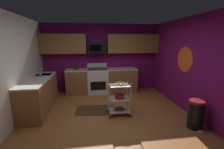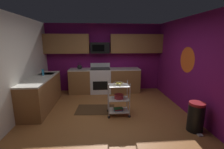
% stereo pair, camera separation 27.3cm
% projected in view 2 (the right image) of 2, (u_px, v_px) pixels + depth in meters
% --- Properties ---
extents(floor, '(4.40, 4.80, 0.04)m').
position_uv_depth(floor, '(108.00, 118.00, 4.11)').
color(floor, '#995B2D').
rests_on(floor, ground).
extents(wall_back, '(4.52, 0.06, 2.60)m').
position_uv_depth(wall_back, '(104.00, 58.00, 6.20)').
color(wall_back, '#6B1156').
rests_on(wall_back, ground).
extents(wall_left, '(0.06, 4.80, 2.60)m').
position_uv_depth(wall_left, '(12.00, 70.00, 3.66)').
color(wall_left, silver).
rests_on(wall_left, ground).
extents(wall_right, '(0.06, 4.80, 2.60)m').
position_uv_depth(wall_right, '(195.00, 67.00, 4.01)').
color(wall_right, '#6B1156').
rests_on(wall_right, ground).
extents(wall_flower_decal, '(0.00, 0.70, 0.70)m').
position_uv_depth(wall_flower_decal, '(187.00, 60.00, 4.29)').
color(wall_flower_decal, '#E5591E').
extents(counter_run, '(3.53, 2.63, 0.92)m').
position_uv_depth(counter_run, '(81.00, 85.00, 5.44)').
color(counter_run, brown).
rests_on(counter_run, ground).
extents(oven_range, '(0.76, 0.65, 1.10)m').
position_uv_depth(oven_range, '(100.00, 80.00, 6.05)').
color(oven_range, white).
rests_on(oven_range, ground).
extents(upper_cabinets, '(4.40, 0.33, 0.70)m').
position_uv_depth(upper_cabinets, '(105.00, 44.00, 5.90)').
color(upper_cabinets, brown).
extents(microwave, '(0.70, 0.39, 0.40)m').
position_uv_depth(microwave, '(100.00, 48.00, 5.89)').
color(microwave, black).
extents(rolling_cart, '(0.60, 0.41, 0.91)m').
position_uv_depth(rolling_cart, '(118.00, 99.00, 4.17)').
color(rolling_cart, silver).
rests_on(rolling_cart, ground).
extents(fruit_bowl, '(0.27, 0.27, 0.07)m').
position_uv_depth(fruit_bowl, '(119.00, 83.00, 4.08)').
color(fruit_bowl, silver).
rests_on(fruit_bowl, rolling_cart).
extents(mixing_bowl_large, '(0.25, 0.25, 0.11)m').
position_uv_depth(mixing_bowl_large, '(119.00, 96.00, 4.16)').
color(mixing_bowl_large, maroon).
rests_on(mixing_bowl_large, rolling_cart).
extents(book_stack, '(0.25, 0.17, 0.06)m').
position_uv_depth(book_stack, '(118.00, 109.00, 4.23)').
color(book_stack, '#1E4C8C').
rests_on(book_stack, rolling_cart).
extents(kettle, '(0.21, 0.18, 0.26)m').
position_uv_depth(kettle, '(80.00, 67.00, 5.87)').
color(kettle, black).
rests_on(kettle, counter_run).
extents(dish_soap_bottle, '(0.06, 0.06, 0.20)m').
position_uv_depth(dish_soap_bottle, '(43.00, 72.00, 4.78)').
color(dish_soap_bottle, '#2D8CBF').
rests_on(dish_soap_bottle, counter_run).
extents(trash_can, '(0.34, 0.42, 0.66)m').
position_uv_depth(trash_can, '(196.00, 117.00, 3.45)').
color(trash_can, black).
rests_on(trash_can, ground).
extents(floor_rug, '(1.15, 0.78, 0.01)m').
position_uv_depth(floor_rug, '(96.00, 109.00, 4.57)').
color(floor_rug, '#472D19').
rests_on(floor_rug, ground).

